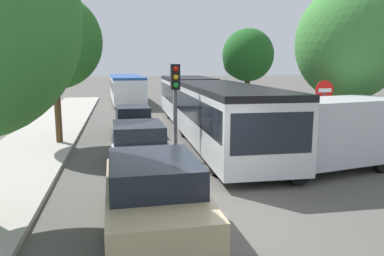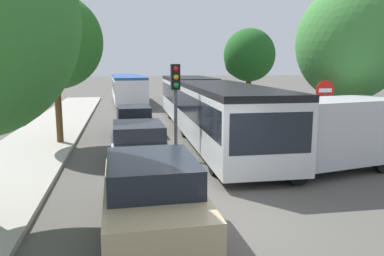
% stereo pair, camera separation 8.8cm
% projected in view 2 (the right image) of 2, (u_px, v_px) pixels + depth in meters
% --- Properties ---
extents(ground_plane, '(200.00, 200.00, 0.00)m').
position_uv_depth(ground_plane, '(225.00, 219.00, 8.32)').
color(ground_plane, '#4F4C47').
extents(kerb_strip_left, '(3.20, 35.68, 0.14)m').
position_uv_depth(kerb_strip_left, '(53.00, 128.00, 19.68)').
color(kerb_strip_left, '#9E998E').
rests_on(kerb_strip_left, ground).
extents(articulated_bus, '(2.98, 17.48, 2.59)m').
position_uv_depth(articulated_bus, '(206.00, 103.00, 18.29)').
color(articulated_bus, silver).
rests_on(articulated_bus, ground).
extents(city_bus_rear, '(2.91, 11.24, 2.40)m').
position_uv_depth(city_bus_rear, '(128.00, 87.00, 32.66)').
color(city_bus_rear, silver).
rests_on(city_bus_rear, ground).
extents(queued_car_tan, '(1.97, 4.48, 1.55)m').
position_uv_depth(queued_car_tan, '(152.00, 193.00, 7.68)').
color(queued_car_tan, tan).
rests_on(queued_car_tan, ground).
extents(queued_car_silver, '(1.85, 4.21, 1.45)m').
position_uv_depth(queued_car_silver, '(138.00, 144.00, 12.63)').
color(queued_car_silver, '#B7BABF').
rests_on(queued_car_silver, ground).
extents(queued_car_black, '(1.74, 3.97, 1.37)m').
position_uv_depth(queued_car_black, '(134.00, 120.00, 18.39)').
color(queued_car_black, black).
rests_on(queued_car_black, ground).
extents(white_van, '(5.28, 2.89, 2.31)m').
position_uv_depth(white_van, '(330.00, 133.00, 11.91)').
color(white_van, '#B7BABF').
rests_on(white_van, ground).
extents(traffic_light, '(0.32, 0.36, 3.40)m').
position_uv_depth(traffic_light, '(176.00, 90.00, 13.27)').
color(traffic_light, '#56595E').
rests_on(traffic_light, ground).
extents(no_entry_sign, '(0.70, 0.08, 2.82)m').
position_uv_depth(no_entry_sign, '(324.00, 107.00, 13.50)').
color(no_entry_sign, '#56595E').
rests_on(no_entry_sign, ground).
extents(direction_sign_post, '(0.41, 1.37, 3.60)m').
position_uv_depth(direction_sign_post, '(341.00, 85.00, 15.03)').
color(direction_sign_post, '#56595E').
rests_on(direction_sign_post, ground).
extents(tree_left_mid, '(3.88, 3.88, 6.26)m').
position_uv_depth(tree_left_mid, '(54.00, 41.00, 15.16)').
color(tree_left_mid, '#51381E').
rests_on(tree_left_mid, ground).
extents(tree_right_near, '(4.26, 4.26, 6.57)m').
position_uv_depth(tree_right_near, '(350.00, 43.00, 14.98)').
color(tree_right_near, '#51381E').
rests_on(tree_right_near, ground).
extents(tree_right_mid, '(3.57, 3.57, 5.84)m').
position_uv_depth(tree_right_mid, '(248.00, 57.00, 26.09)').
color(tree_right_mid, '#51381E').
rests_on(tree_right_mid, ground).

